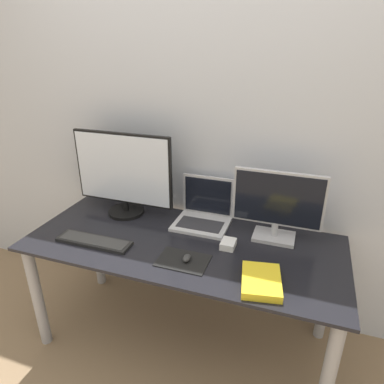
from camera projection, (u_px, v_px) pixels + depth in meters
name	position (u px, v px, depth m)	size (l,w,h in m)	color
wall_back	(208.00, 126.00, 2.02)	(7.00, 0.05, 2.50)	silver
desk	(183.00, 261.00, 1.92)	(1.72, 0.73, 0.70)	black
monitor_left	(123.00, 174.00, 2.08)	(0.63, 0.22, 0.52)	black
monitor_right	(277.00, 205.00, 1.82)	(0.48, 0.16, 0.39)	#B2B2B7
laptop	(204.00, 212.00, 2.05)	(0.32, 0.26, 0.27)	silver
keyboard	(94.00, 241.00, 1.86)	(0.42, 0.12, 0.02)	black
mousepad	(183.00, 260.00, 1.70)	(0.25, 0.18, 0.00)	black
mouse	(187.00, 258.00, 1.69)	(0.04, 0.06, 0.03)	#333333
book	(261.00, 281.00, 1.53)	(0.21, 0.26, 0.04)	yellow
power_brick	(228.00, 244.00, 1.81)	(0.07, 0.09, 0.04)	white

